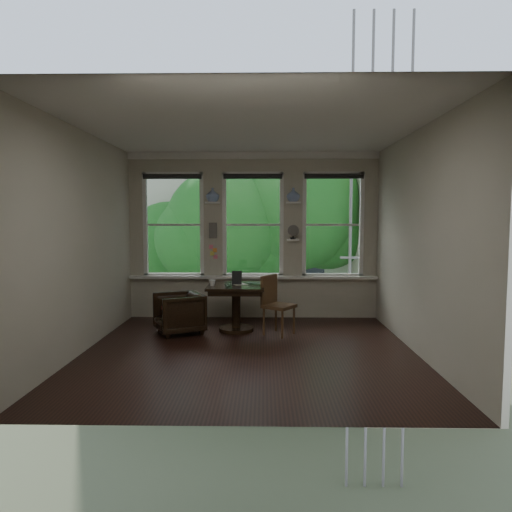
{
  "coord_description": "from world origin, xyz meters",
  "views": [
    {
      "loc": [
        0.2,
        -6.08,
        1.8
      ],
      "look_at": [
        0.08,
        0.9,
        1.24
      ],
      "focal_mm": 32.0,
      "sensor_mm": 36.0,
      "label": 1
    }
  ],
  "objects_px": {
    "table": "(236,308)",
    "armchair_left": "(179,313)",
    "mug": "(212,283)",
    "laptop": "(254,284)",
    "side_chair_right": "(279,306)"
  },
  "relations": [
    {
      "from": "side_chair_right",
      "to": "mug",
      "type": "distance_m",
      "value": 1.11
    },
    {
      "from": "armchair_left",
      "to": "laptop",
      "type": "height_order",
      "value": "laptop"
    },
    {
      "from": "laptop",
      "to": "side_chair_right",
      "type": "bearing_deg",
      "value": -2.84
    },
    {
      "from": "armchair_left",
      "to": "laptop",
      "type": "relative_size",
      "value": 2.15
    },
    {
      "from": "armchair_left",
      "to": "side_chair_right",
      "type": "distance_m",
      "value": 1.59
    },
    {
      "from": "table",
      "to": "mug",
      "type": "distance_m",
      "value": 0.57
    },
    {
      "from": "table",
      "to": "armchair_left",
      "type": "bearing_deg",
      "value": -169.0
    },
    {
      "from": "armchair_left",
      "to": "mug",
      "type": "xyz_separation_m",
      "value": [
        0.53,
        0.06,
        0.48
      ]
    },
    {
      "from": "armchair_left",
      "to": "table",
      "type": "bearing_deg",
      "value": 74.86
    },
    {
      "from": "laptop",
      "to": "mug",
      "type": "xyz_separation_m",
      "value": [
        -0.66,
        -0.12,
        0.04
      ]
    },
    {
      "from": "laptop",
      "to": "mug",
      "type": "relative_size",
      "value": 3.14
    },
    {
      "from": "side_chair_right",
      "to": "mug",
      "type": "bearing_deg",
      "value": 118.66
    },
    {
      "from": "mug",
      "to": "side_chair_right",
      "type": "bearing_deg",
      "value": -6.09
    },
    {
      "from": "table",
      "to": "laptop",
      "type": "xyz_separation_m",
      "value": [
        0.29,
        0.01,
        0.39
      ]
    },
    {
      "from": "table",
      "to": "side_chair_right",
      "type": "xyz_separation_m",
      "value": [
        0.68,
        -0.23,
        0.09
      ]
    }
  ]
}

